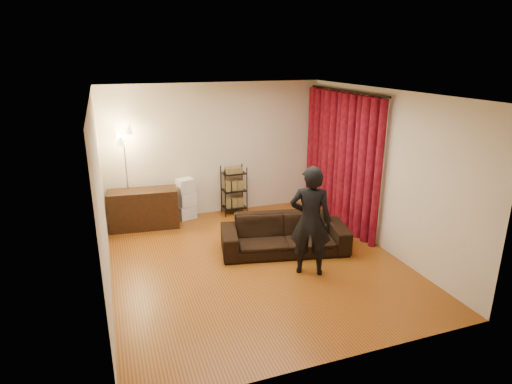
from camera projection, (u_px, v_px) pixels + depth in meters
name	position (u px, v px, depth m)	size (l,w,h in m)	color
floor	(256.00, 262.00, 6.95)	(5.00, 5.00, 0.00)	#8D5016
ceiling	(256.00, 93.00, 6.12)	(5.00, 5.00, 0.00)	white
wall_back	(216.00, 150.00, 8.77)	(5.00, 5.00, 0.00)	beige
wall_front	(340.00, 251.00, 4.29)	(5.00, 5.00, 0.00)	beige
wall_left	(101.00, 199.00, 5.82)	(5.00, 5.00, 0.00)	beige
wall_right	(381.00, 170.00, 7.25)	(5.00, 5.00, 0.00)	beige
curtain_rod	(346.00, 91.00, 7.85)	(0.04, 0.04, 2.65)	black
curtain	(341.00, 160.00, 8.24)	(0.22, 2.65, 2.55)	maroon
sofa	(284.00, 234.00, 7.25)	(2.13, 0.83, 0.62)	black
person	(310.00, 221.00, 6.38)	(0.62, 0.41, 1.71)	black
media_cabinet	(144.00, 209.00, 8.23)	(1.30, 0.49, 0.76)	black
storage_boxes	(186.00, 199.00, 8.67)	(0.34, 0.27, 0.85)	silver
wire_shelf	(234.00, 190.00, 8.93)	(0.46, 0.33, 1.02)	black
floor_lamp	(127.00, 180.00, 8.05)	(0.35, 0.35, 1.94)	silver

